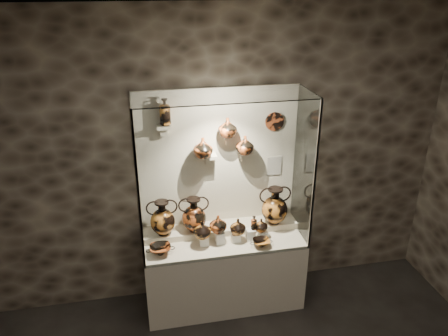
{
  "coord_description": "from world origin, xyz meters",
  "views": [
    {
      "loc": [
        -0.78,
        -1.68,
        3.41
      ],
      "look_at": [
        0.01,
        2.22,
        1.65
      ],
      "focal_mm": 35.0,
      "sensor_mm": 36.0,
      "label": 1
    }
  ],
  "objects_px": {
    "lekythos_tall": "(165,111)",
    "ovoid_vase_b": "(228,127)",
    "jug_e": "(261,225)",
    "jug_b": "(218,224)",
    "jug_c": "(238,226)",
    "lekythos_small": "(254,222)",
    "ovoid_vase_c": "(245,145)",
    "amphora_mid": "(194,215)",
    "kylix_right": "(261,242)",
    "jug_a": "(202,229)",
    "amphora_left": "(162,218)",
    "kylix_left": "(160,249)",
    "amphora_right": "(275,206)",
    "ovoid_vase_a": "(203,148)"
  },
  "relations": [
    {
      "from": "amphora_left",
      "to": "jug_b",
      "type": "bearing_deg",
      "value": -14.53
    },
    {
      "from": "amphora_right",
      "to": "jug_b",
      "type": "xyz_separation_m",
      "value": [
        -0.66,
        -0.15,
        -0.06
      ]
    },
    {
      "from": "amphora_left",
      "to": "amphora_mid",
      "type": "height_order",
      "value": "amphora_left"
    },
    {
      "from": "amphora_right",
      "to": "ovoid_vase_a",
      "type": "distance_m",
      "value": 1.05
    },
    {
      "from": "amphora_right",
      "to": "jug_b",
      "type": "distance_m",
      "value": 0.68
    },
    {
      "from": "ovoid_vase_b",
      "to": "ovoid_vase_c",
      "type": "height_order",
      "value": "ovoid_vase_b"
    },
    {
      "from": "jug_e",
      "to": "kylix_left",
      "type": "distance_m",
      "value": 1.08
    },
    {
      "from": "jug_b",
      "to": "jug_c",
      "type": "distance_m",
      "value": 0.21
    },
    {
      "from": "jug_c",
      "to": "amphora_left",
      "type": "bearing_deg",
      "value": 163.62
    },
    {
      "from": "kylix_right",
      "to": "lekythos_tall",
      "type": "bearing_deg",
      "value": 179.22
    },
    {
      "from": "jug_e",
      "to": "ovoid_vase_a",
      "type": "bearing_deg",
      "value": 143.9
    },
    {
      "from": "kylix_right",
      "to": "ovoid_vase_c",
      "type": "height_order",
      "value": "ovoid_vase_c"
    },
    {
      "from": "amphora_right",
      "to": "kylix_right",
      "type": "bearing_deg",
      "value": -120.71
    },
    {
      "from": "jug_c",
      "to": "amphora_right",
      "type": "bearing_deg",
      "value": 17.99
    },
    {
      "from": "jug_a",
      "to": "jug_c",
      "type": "distance_m",
      "value": 0.38
    },
    {
      "from": "amphora_mid",
      "to": "amphora_left",
      "type": "bearing_deg",
      "value": 158.61
    },
    {
      "from": "jug_a",
      "to": "lekythos_small",
      "type": "xyz_separation_m",
      "value": [
        0.55,
        0.02,
        0.01
      ]
    },
    {
      "from": "jug_b",
      "to": "ovoid_vase_a",
      "type": "height_order",
      "value": "ovoid_vase_a"
    },
    {
      "from": "jug_a",
      "to": "amphora_left",
      "type": "bearing_deg",
      "value": 169.46
    },
    {
      "from": "ovoid_vase_a",
      "to": "kylix_right",
      "type": "bearing_deg",
      "value": -26.39
    },
    {
      "from": "lekythos_tall",
      "to": "amphora_mid",
      "type": "bearing_deg",
      "value": -15.41
    },
    {
      "from": "kylix_right",
      "to": "ovoid_vase_a",
      "type": "height_order",
      "value": "ovoid_vase_a"
    },
    {
      "from": "amphora_right",
      "to": "ovoid_vase_c",
      "type": "bearing_deg",
      "value": 172.58
    },
    {
      "from": "jug_c",
      "to": "lekythos_tall",
      "type": "relative_size",
      "value": 0.59
    },
    {
      "from": "jug_b",
      "to": "kylix_right",
      "type": "xyz_separation_m",
      "value": [
        0.43,
        -0.16,
        -0.18
      ]
    },
    {
      "from": "lekythos_tall",
      "to": "kylix_right",
      "type": "bearing_deg",
      "value": -18.84
    },
    {
      "from": "amphora_mid",
      "to": "lekythos_tall",
      "type": "height_order",
      "value": "lekythos_tall"
    },
    {
      "from": "kylix_left",
      "to": "lekythos_small",
      "type": "bearing_deg",
      "value": 4.42
    },
    {
      "from": "lekythos_tall",
      "to": "ovoid_vase_b",
      "type": "height_order",
      "value": "lekythos_tall"
    },
    {
      "from": "amphora_mid",
      "to": "jug_e",
      "type": "relative_size",
      "value": 2.63
    },
    {
      "from": "kylix_right",
      "to": "lekythos_tall",
      "type": "distance_m",
      "value": 1.66
    },
    {
      "from": "jug_b",
      "to": "kylix_right",
      "type": "bearing_deg",
      "value": -32.25
    },
    {
      "from": "kylix_left",
      "to": "ovoid_vase_c",
      "type": "distance_m",
      "value": 1.36
    },
    {
      "from": "amphora_mid",
      "to": "jug_a",
      "type": "bearing_deg",
      "value": -95.56
    },
    {
      "from": "amphora_right",
      "to": "lekythos_tall",
      "type": "distance_m",
      "value": 1.58
    },
    {
      "from": "jug_c",
      "to": "kylix_left",
      "type": "relative_size",
      "value": 0.63
    },
    {
      "from": "ovoid_vase_a",
      "to": "jug_b",
      "type": "bearing_deg",
      "value": -55.13
    },
    {
      "from": "amphora_right",
      "to": "jug_c",
      "type": "bearing_deg",
      "value": -153.51
    },
    {
      "from": "jug_b",
      "to": "jug_c",
      "type": "height_order",
      "value": "jug_b"
    },
    {
      "from": "amphora_left",
      "to": "kylix_left",
      "type": "distance_m",
      "value": 0.34
    },
    {
      "from": "amphora_right",
      "to": "kylix_right",
      "type": "relative_size",
      "value": 1.88
    },
    {
      "from": "amphora_left",
      "to": "jug_a",
      "type": "xyz_separation_m",
      "value": [
        0.39,
        -0.2,
        -0.07
      ]
    },
    {
      "from": "amphora_mid",
      "to": "jug_e",
      "type": "bearing_deg",
      "value": -35.29
    },
    {
      "from": "jug_e",
      "to": "ovoid_vase_b",
      "type": "height_order",
      "value": "ovoid_vase_b"
    },
    {
      "from": "amphora_right",
      "to": "jug_a",
      "type": "xyz_separation_m",
      "value": [
        -0.83,
        -0.18,
        -0.09
      ]
    },
    {
      "from": "lekythos_small",
      "to": "ovoid_vase_c",
      "type": "height_order",
      "value": "ovoid_vase_c"
    },
    {
      "from": "kylix_left",
      "to": "jug_b",
      "type": "bearing_deg",
      "value": 8.23
    },
    {
      "from": "lekythos_small",
      "to": "amphora_mid",
      "type": "bearing_deg",
      "value": 143.01
    },
    {
      "from": "ovoid_vase_b",
      "to": "amphora_mid",
      "type": "bearing_deg",
      "value": 179.31
    },
    {
      "from": "jug_a",
      "to": "ovoid_vase_a",
      "type": "height_order",
      "value": "ovoid_vase_a"
    }
  ]
}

